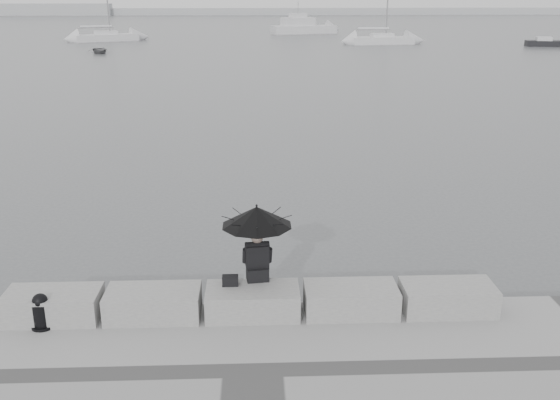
{
  "coord_description": "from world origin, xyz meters",
  "views": [
    {
      "loc": [
        0.08,
        -10.07,
        5.84
      ],
      "look_at": [
        0.61,
        3.0,
        1.43
      ],
      "focal_mm": 40.0,
      "sensor_mm": 36.0,
      "label": 1
    }
  ],
  "objects_px": {
    "seated_person": "(257,225)",
    "sailboat_left": "(106,37)",
    "motor_cruiser": "(304,27)",
    "dinghy": "(99,50)",
    "sailboat_right": "(382,39)",
    "small_motorboat": "(551,43)",
    "mooring_bollard": "(42,313)"
  },
  "relations": [
    {
      "from": "seated_person",
      "to": "small_motorboat",
      "type": "distance_m",
      "value": 67.63
    },
    {
      "from": "seated_person",
      "to": "sailboat_right",
      "type": "relative_size",
      "value": 0.11
    },
    {
      "from": "mooring_bollard",
      "to": "small_motorboat",
      "type": "bearing_deg",
      "value": 58.77
    },
    {
      "from": "dinghy",
      "to": "mooring_bollard",
      "type": "bearing_deg",
      "value": -100.35
    },
    {
      "from": "seated_person",
      "to": "mooring_bollard",
      "type": "height_order",
      "value": "seated_person"
    },
    {
      "from": "sailboat_left",
      "to": "seated_person",
      "type": "bearing_deg",
      "value": -99.71
    },
    {
      "from": "dinghy",
      "to": "sailboat_right",
      "type": "bearing_deg",
      "value": -4.49
    },
    {
      "from": "sailboat_right",
      "to": "motor_cruiser",
      "type": "relative_size",
      "value": 1.36
    },
    {
      "from": "motor_cruiser",
      "to": "dinghy",
      "type": "distance_m",
      "value": 36.13
    },
    {
      "from": "sailboat_right",
      "to": "mooring_bollard",
      "type": "bearing_deg",
      "value": -110.82
    },
    {
      "from": "sailboat_left",
      "to": "motor_cruiser",
      "type": "distance_m",
      "value": 28.18
    },
    {
      "from": "seated_person",
      "to": "sailboat_left",
      "type": "distance_m",
      "value": 71.13
    },
    {
      "from": "mooring_bollard",
      "to": "sailboat_right",
      "type": "bearing_deg",
      "value": 73.98
    },
    {
      "from": "seated_person",
      "to": "dinghy",
      "type": "bearing_deg",
      "value": 98.5
    },
    {
      "from": "sailboat_right",
      "to": "seated_person",
      "type": "bearing_deg",
      "value": -107.92
    },
    {
      "from": "seated_person",
      "to": "sailboat_right",
      "type": "distance_m",
      "value": 64.68
    },
    {
      "from": "seated_person",
      "to": "sailboat_left",
      "type": "bearing_deg",
      "value": 97.19
    },
    {
      "from": "sailboat_right",
      "to": "motor_cruiser",
      "type": "xyz_separation_m",
      "value": [
        -7.52,
        18.71,
        0.36
      ]
    },
    {
      "from": "motor_cruiser",
      "to": "sailboat_left",
      "type": "bearing_deg",
      "value": -168.19
    },
    {
      "from": "mooring_bollard",
      "to": "motor_cruiser",
      "type": "relative_size",
      "value": 0.06
    },
    {
      "from": "small_motorboat",
      "to": "sailboat_right",
      "type": "bearing_deg",
      "value": 179.73
    },
    {
      "from": "sailboat_left",
      "to": "sailboat_right",
      "type": "xyz_separation_m",
      "value": [
        32.58,
        -5.85,
        0.01
      ]
    },
    {
      "from": "seated_person",
      "to": "dinghy",
      "type": "distance_m",
      "value": 55.44
    },
    {
      "from": "sailboat_left",
      "to": "sailboat_right",
      "type": "bearing_deg",
      "value": -34.46
    },
    {
      "from": "sailboat_left",
      "to": "sailboat_right",
      "type": "distance_m",
      "value": 33.1
    },
    {
      "from": "mooring_bollard",
      "to": "sailboat_right",
      "type": "xyz_separation_m",
      "value": [
        18.28,
        63.63,
        -0.23
      ]
    },
    {
      "from": "seated_person",
      "to": "motor_cruiser",
      "type": "height_order",
      "value": "motor_cruiser"
    },
    {
      "from": "mooring_bollard",
      "to": "sailboat_left",
      "type": "relative_size",
      "value": 0.05
    },
    {
      "from": "sailboat_left",
      "to": "dinghy",
      "type": "relative_size",
      "value": 4.19
    },
    {
      "from": "seated_person",
      "to": "small_motorboat",
      "type": "xyz_separation_m",
      "value": [
        32.69,
        59.18,
        -1.7
      ]
    },
    {
      "from": "seated_person",
      "to": "sailboat_left",
      "type": "xyz_separation_m",
      "value": [
        -17.9,
        68.82,
        -1.49
      ]
    },
    {
      "from": "mooring_bollard",
      "to": "small_motorboat",
      "type": "xyz_separation_m",
      "value": [
        36.28,
        59.84,
        -0.44
      ]
    }
  ]
}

